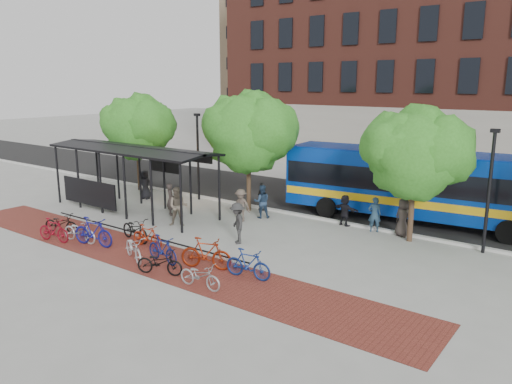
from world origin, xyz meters
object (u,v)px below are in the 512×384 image
Objects in this scene: bike_3 at (93,232)px; pedestrian_8 at (178,207)px; pedestrian_3 at (241,205)px; lamp_post_left at (198,154)px; bike_8 at (160,262)px; bike_10 at (200,276)px; bike_11 at (248,264)px; bike_5 at (147,236)px; pedestrian_2 at (262,202)px; tree_c at (418,151)px; bike_1 at (54,230)px; bike_7 at (162,249)px; pedestrian_6 at (403,217)px; lamp_post_right at (489,188)px; bus at (419,182)px; pedestrian_1 at (171,199)px; pedestrian_5 at (345,210)px; pedestrian_7 at (375,215)px; pedestrian_9 at (237,223)px; bike_0 at (61,223)px; tree_a at (138,125)px; bike_6 at (134,248)px; bike_4 at (135,229)px; bike_9 at (206,253)px; pedestrian_0 at (145,185)px; bike_2 at (80,231)px; tree_b at (251,129)px; bus_shelter at (130,156)px.

pedestrian_8 is at bearing -20.13° from bike_3.
bike_3 is 7.32m from pedestrian_3.
bike_8 is at bearing -53.86° from lamp_post_left.
bike_11 is at bearing -28.82° from bike_10.
bike_5 is 0.95× the size of pedestrian_2.
lamp_post_left is at bearing 178.90° from tree_c.
bike_10 is 8.42m from pedestrian_3.
bike_1 is at bearing 18.15° from pedestrian_2.
pedestrian_6 reaches higher than bike_7.
bike_3 is at bearing -146.42° from lamp_post_right.
bus is 6.45× the size of bike_3.
bike_7 is 1.05× the size of pedestrian_1.
bike_3 is at bearing 61.77° from pedestrian_6.
lamp_post_right is (16.00, 0.00, 0.00)m from lamp_post_left.
pedestrian_5 is 0.92× the size of pedestrian_7.
lamp_post_left is 2.89× the size of bike_1.
lamp_post_right is 5.22m from pedestrian_7.
bike_0 is at bearing -112.62° from pedestrian_9.
tree_a is 3.16× the size of bike_6.
pedestrian_5 is at bearing -52.49° from bike_1.
bike_11 is (6.67, -0.46, 0.02)m from bike_4.
bus is 6.64× the size of bike_9.
pedestrian_0 is at bearing -174.43° from tree_c.
pedestrian_3 is 7.85m from pedestrian_6.
bike_7 is 1.04× the size of bike_10.
bike_10 is at bearing -46.81° from lamp_post_left.
pedestrian_1 is at bearing -11.62° from pedestrian_2.
bike_9 is at bearing 81.38° from pedestrian_6.
pedestrian_2 is (-4.41, 6.90, 0.32)m from bike_11.
pedestrian_6 is at bearing -90.19° from bus.
pedestrian_1 reaches higher than bike_1.
bus is 11.92m from bike_9.
pedestrian_7 reaches higher than bike_5.
bike_4 is at bearing -55.30° from bike_2.
bike_10 is at bearing -99.19° from bike_1.
tree_a is 9.01m from tree_b.
bike_7 is at bearing -120.41° from bike_5.
bus_shelter is 5.23× the size of bike_4.
lamp_post_right reaches higher than pedestrian_0.
bike_7 is at bearing 165.64° from pedestrian_1.
bike_6 is (-7.09, -12.10, -1.55)m from bus.
bike_2 is at bearing 59.39° from pedestrian_6.
bus is at bearing -17.41° from bike_10.
bike_11 is (9.86, -8.00, -2.20)m from lamp_post_left.
bike_0 is 9.79m from pedestrian_2.
bike_2 is 1.07× the size of bike_7.
pedestrian_9 is at bearing -58.65° from tree_b.
bike_3 is at bearing -94.18° from bike_2.
bus is 13.02m from bike_10.
pedestrian_1 reaches higher than bike_6.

